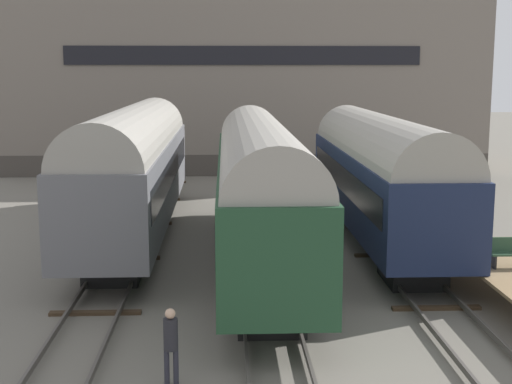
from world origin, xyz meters
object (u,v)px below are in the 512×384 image
Objects in this scene: train_car_grey at (135,163)px; bench at (512,251)px; train_car_navy at (380,172)px; train_car_green at (259,182)px; person_worker at (171,339)px.

bench is at bearing -35.42° from train_car_grey.
train_car_navy is at bearing 109.85° from bench.
train_car_green reaches higher than person_worker.
train_car_green is at bearing -149.31° from train_car_navy.
train_car_grey reaches higher than train_car_green.
train_car_green reaches higher than bench.
train_car_grey reaches higher than train_car_navy.
train_car_navy is at bearing 30.69° from train_car_green.
train_car_grey is 14.88m from person_worker.
train_car_grey reaches higher than person_worker.
train_car_grey is 10.65× the size of person_worker.
train_car_grey reaches higher than bench.
person_worker is (2.51, -14.53, -2.01)m from train_car_grey.
person_worker is at bearing -149.94° from bench.
train_car_navy reaches higher than person_worker.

